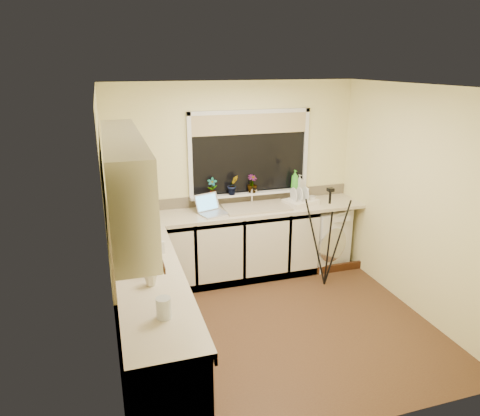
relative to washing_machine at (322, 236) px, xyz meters
The scene contains 33 objects.
floor 1.75m from the washing_machine, 133.64° to the right, with size 3.20×3.20×0.00m, color brown.
ceiling 2.67m from the washing_machine, 133.64° to the right, with size 3.20×3.20×0.00m, color white.
wall_back 1.46m from the washing_machine, 167.32° to the left, with size 3.20×3.20×0.00m, color #FEF4A9.
wall_front 3.09m from the washing_machine, 113.30° to the right, with size 3.20×3.20×0.00m, color #FEF4A9.
wall_left 3.15m from the washing_machine, 156.03° to the right, with size 3.00×3.00×0.00m, color #FEF4A9.
wall_right 1.54m from the washing_machine, 71.12° to the right, with size 3.00×3.00×0.00m, color #FEF4A9.
base_cabinet_back 1.50m from the washing_machine, behind, with size 2.55×0.60×0.86m, color silver.
base_cabinet_left 2.91m from the washing_machine, 148.22° to the right, with size 0.54×2.40×0.86m, color silver.
worktop_back 1.27m from the washing_machine, behind, with size 3.20×0.60×0.04m, color beige.
worktop_left 2.95m from the washing_machine, 148.22° to the right, with size 0.60×2.40×0.04m, color beige.
upper_cabinet 3.41m from the washing_machine, 147.23° to the right, with size 0.28×1.90×0.70m, color silver.
splashback_left 3.25m from the washing_machine, 150.97° to the right, with size 0.02×2.40×0.45m, color beige.
splashback_back 1.33m from the washing_machine, 167.87° to the left, with size 3.20×0.02×0.14m, color beige.
window_glass 1.53m from the washing_machine, 165.65° to the left, with size 1.50×0.02×1.00m, color black.
window_blind 1.83m from the washing_machine, 167.04° to the left, with size 1.50×0.02×0.25m, color tan.
windowsill 1.18m from the washing_machine, 168.72° to the left, with size 1.60×0.14×0.03m, color white.
sink 1.11m from the washing_machine, behind, with size 0.82×0.46×0.03m, color tan.
faucet 1.17m from the washing_machine, behind, with size 0.03×0.03×0.24m, color silver.
washing_machine is the anchor object (origin of this frame).
laptop 1.67m from the washing_machine, behind, with size 0.40×0.40×0.22m.
kettle 2.75m from the washing_machine, 153.69° to the right, with size 0.16×0.16×0.22m, color white.
dish_rack 0.65m from the washing_machine, behind, with size 0.41×0.30×0.06m, color white.
tripod 0.68m from the washing_machine, 113.22° to the right, with size 0.63×0.63×1.26m, color black, non-canonical shape.
glass_jug 3.35m from the washing_machine, 137.74° to the right, with size 0.11×0.11×0.16m, color silver.
steel_jar 2.97m from the washing_machine, 149.23° to the right, with size 0.08×0.08×0.11m, color white.
microwave 2.62m from the washing_machine, 168.68° to the right, with size 0.54×0.36×0.30m, color white.
plant_a 1.69m from the washing_machine, behind, with size 0.13×0.09×0.24m, color #999999.
plant_b 1.46m from the washing_machine, behind, with size 0.14×0.11×0.25m, color #999999.
plant_c 1.25m from the washing_machine, 169.27° to the left, with size 0.13×0.13×0.23m, color #999999.
soap_bottle_green 0.88m from the washing_machine, 157.47° to the left, with size 0.10×0.10×0.26m, color green.
soap_bottle_clear 0.82m from the washing_machine, 153.15° to the left, with size 0.09×0.09×0.19m, color #999999.
cup_back 0.59m from the washing_machine, 169.73° to the right, with size 0.12×0.12×0.09m, color beige.
cup_left 3.06m from the washing_machine, 145.63° to the right, with size 0.11×0.11×0.10m, color beige.
Camera 1 is at (-1.57, -3.82, 2.66)m, focal length 33.15 mm.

